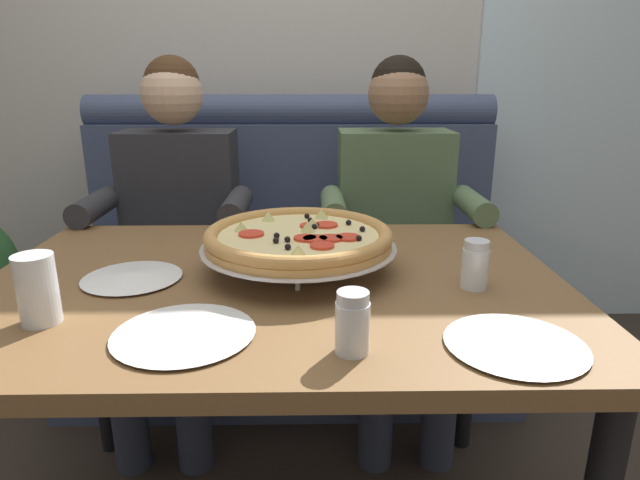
{
  "coord_description": "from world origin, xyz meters",
  "views": [
    {
      "loc": [
        0.09,
        -1.15,
        1.21
      ],
      "look_at": [
        0.11,
        0.0,
        0.85
      ],
      "focal_mm": 30.12,
      "sensor_mm": 36.0,
      "label": 1
    }
  ],
  "objects_px": {
    "diner_left": "(176,223)",
    "plate_far_side": "(515,341)",
    "plate_near_right": "(132,275)",
    "drinking_glass": "(38,294)",
    "diner_right": "(397,222)",
    "shaker_pepper_flakes": "(352,327)",
    "booth_bench": "(291,278)",
    "pizza": "(299,238)",
    "dining_table": "(275,313)",
    "shaker_parmesan": "(475,268)",
    "plate_near_left": "(184,331)"
  },
  "relations": [
    {
      "from": "diner_right",
      "to": "plate_near_left",
      "type": "distance_m",
      "value": 1.09
    },
    {
      "from": "shaker_parmesan",
      "to": "diner_right",
      "type": "bearing_deg",
      "value": 94.32
    },
    {
      "from": "diner_right",
      "to": "shaker_parmesan",
      "type": "distance_m",
      "value": 0.73
    },
    {
      "from": "shaker_parmesan",
      "to": "booth_bench",
      "type": "bearing_deg",
      "value": 114.08
    },
    {
      "from": "dining_table",
      "to": "pizza",
      "type": "height_order",
      "value": "pizza"
    },
    {
      "from": "diner_right",
      "to": "shaker_pepper_flakes",
      "type": "height_order",
      "value": "diner_right"
    },
    {
      "from": "booth_bench",
      "to": "pizza",
      "type": "distance_m",
      "value": 0.98
    },
    {
      "from": "diner_right",
      "to": "shaker_parmesan",
      "type": "relative_size",
      "value": 11.73
    },
    {
      "from": "dining_table",
      "to": "plate_near_right",
      "type": "distance_m",
      "value": 0.34
    },
    {
      "from": "pizza",
      "to": "plate_near_right",
      "type": "xyz_separation_m",
      "value": [
        -0.38,
        -0.05,
        -0.07
      ]
    },
    {
      "from": "diner_left",
      "to": "diner_right",
      "type": "xyz_separation_m",
      "value": [
        0.78,
        0.0,
        0.0
      ]
    },
    {
      "from": "diner_left",
      "to": "pizza",
      "type": "relative_size",
      "value": 2.76
    },
    {
      "from": "diner_right",
      "to": "drinking_glass",
      "type": "xyz_separation_m",
      "value": [
        -0.81,
        -0.89,
        0.11
      ]
    },
    {
      "from": "dining_table",
      "to": "drinking_glass",
      "type": "relative_size",
      "value": 9.9
    },
    {
      "from": "dining_table",
      "to": "diner_left",
      "type": "relative_size",
      "value": 1.04
    },
    {
      "from": "booth_bench",
      "to": "drinking_glass",
      "type": "relative_size",
      "value": 12.86
    },
    {
      "from": "drinking_glass",
      "to": "pizza",
      "type": "bearing_deg",
      "value": 29.66
    },
    {
      "from": "diner_right",
      "to": "shaker_pepper_flakes",
      "type": "relative_size",
      "value": 11.64
    },
    {
      "from": "diner_left",
      "to": "plate_far_side",
      "type": "bearing_deg",
      "value": -50.31
    },
    {
      "from": "diner_left",
      "to": "plate_far_side",
      "type": "height_order",
      "value": "diner_left"
    },
    {
      "from": "shaker_parmesan",
      "to": "plate_near_left",
      "type": "xyz_separation_m",
      "value": [
        -0.59,
        -0.22,
        -0.04
      ]
    },
    {
      "from": "plate_near_right",
      "to": "plate_far_side",
      "type": "xyz_separation_m",
      "value": [
        0.76,
        -0.33,
        0.0
      ]
    },
    {
      "from": "plate_near_right",
      "to": "drinking_glass",
      "type": "bearing_deg",
      "value": -114.12
    },
    {
      "from": "diner_left",
      "to": "shaker_parmesan",
      "type": "height_order",
      "value": "diner_left"
    },
    {
      "from": "diner_right",
      "to": "shaker_pepper_flakes",
      "type": "distance_m",
      "value": 1.04
    },
    {
      "from": "diner_left",
      "to": "diner_right",
      "type": "distance_m",
      "value": 0.78
    },
    {
      "from": "dining_table",
      "to": "pizza",
      "type": "xyz_separation_m",
      "value": [
        0.06,
        0.05,
        0.17
      ]
    },
    {
      "from": "diner_right",
      "to": "shaker_pepper_flakes",
      "type": "xyz_separation_m",
      "value": [
        -0.23,
        -1.01,
        0.1
      ]
    },
    {
      "from": "diner_left",
      "to": "shaker_pepper_flakes",
      "type": "xyz_separation_m",
      "value": [
        0.54,
        -1.01,
        0.1
      ]
    },
    {
      "from": "dining_table",
      "to": "plate_near_left",
      "type": "bearing_deg",
      "value": -117.01
    },
    {
      "from": "pizza",
      "to": "plate_near_left",
      "type": "height_order",
      "value": "pizza"
    },
    {
      "from": "diner_left",
      "to": "drinking_glass",
      "type": "relative_size",
      "value": 9.49
    },
    {
      "from": "pizza",
      "to": "diner_right",
      "type": "bearing_deg",
      "value": 61.53
    },
    {
      "from": "diner_left",
      "to": "pizza",
      "type": "bearing_deg",
      "value": -53.94
    },
    {
      "from": "booth_bench",
      "to": "plate_near_left",
      "type": "relative_size",
      "value": 6.72
    },
    {
      "from": "booth_bench",
      "to": "pizza",
      "type": "xyz_separation_m",
      "value": [
        0.06,
        -0.88,
        0.44
      ]
    },
    {
      "from": "plate_near_left",
      "to": "drinking_glass",
      "type": "distance_m",
      "value": 0.29
    },
    {
      "from": "dining_table",
      "to": "plate_far_side",
      "type": "distance_m",
      "value": 0.56
    },
    {
      "from": "drinking_glass",
      "to": "plate_far_side",
      "type": "bearing_deg",
      "value": -7.28
    },
    {
      "from": "diner_right",
      "to": "plate_far_side",
      "type": "height_order",
      "value": "diner_right"
    },
    {
      "from": "booth_bench",
      "to": "plate_near_left",
      "type": "height_order",
      "value": "booth_bench"
    },
    {
      "from": "diner_left",
      "to": "drinking_glass",
      "type": "height_order",
      "value": "diner_left"
    },
    {
      "from": "diner_right",
      "to": "drinking_glass",
      "type": "distance_m",
      "value": 1.21
    },
    {
      "from": "dining_table",
      "to": "shaker_pepper_flakes",
      "type": "xyz_separation_m",
      "value": [
        0.15,
        -0.34,
        0.13
      ]
    },
    {
      "from": "booth_bench",
      "to": "dining_table",
      "type": "distance_m",
      "value": 0.97
    },
    {
      "from": "dining_table",
      "to": "plate_near_left",
      "type": "height_order",
      "value": "plate_near_left"
    },
    {
      "from": "pizza",
      "to": "plate_far_side",
      "type": "xyz_separation_m",
      "value": [
        0.38,
        -0.38,
        -0.07
      ]
    },
    {
      "from": "booth_bench",
      "to": "drinking_glass",
      "type": "distance_m",
      "value": 1.3
    },
    {
      "from": "diner_right",
      "to": "drinking_glass",
      "type": "height_order",
      "value": "diner_right"
    },
    {
      "from": "plate_near_right",
      "to": "drinking_glass",
      "type": "height_order",
      "value": "drinking_glass"
    }
  ]
}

